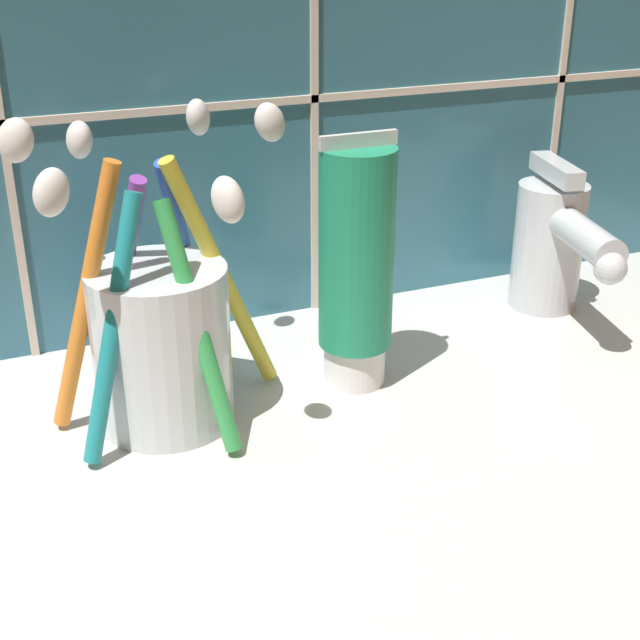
{
  "coord_description": "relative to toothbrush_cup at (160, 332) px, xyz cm",
  "views": [
    {
      "loc": [
        -20.2,
        -36.64,
        27.84
      ],
      "look_at": [
        -3.81,
        2.5,
        8.28
      ],
      "focal_mm": 50.0,
      "sensor_mm": 36.0,
      "label": 1
    }
  ],
  "objects": [
    {
      "name": "sink_counter",
      "position": [
        11.47,
        -6.38,
        -6.31
      ],
      "size": [
        77.25,
        35.5,
        2.0
      ],
      "primitive_type": "cube",
      "color": "silver",
      "rests_on": "ground"
    },
    {
      "name": "toothpaste_tube",
      "position": [
        11.88,
        -0.14,
        2.15
      ],
      "size": [
        4.54,
        4.32,
        15.03
      ],
      "color": "white",
      "rests_on": "sink_counter"
    },
    {
      "name": "tile_wall_backsplash",
      "position": [
        11.48,
        11.62,
        14.79
      ],
      "size": [
        87.25,
        1.72,
        44.17
      ],
      "color": "#336B7F",
      "rests_on": "ground"
    },
    {
      "name": "toothbrush_cup",
      "position": [
        0.0,
        0.0,
        0.0
      ],
      "size": [
        15.62,
        14.55,
        17.22
      ],
      "color": "silver",
      "rests_on": "sink_counter"
    },
    {
      "name": "sink_faucet",
      "position": [
        28.47,
        4.05,
        -0.21
      ],
      "size": [
        5.41,
        12.75,
        10.5
      ],
      "rotation": [
        0.0,
        0.0,
        -1.79
      ],
      "color": "silver",
      "rests_on": "sink_counter"
    }
  ]
}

